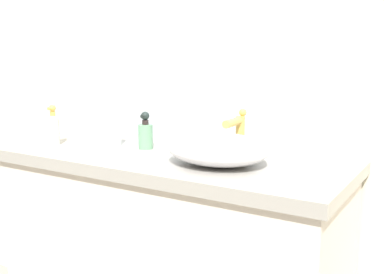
# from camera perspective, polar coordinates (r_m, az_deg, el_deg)

# --- Properties ---
(bathroom_wall_rear) EXTENTS (6.00, 0.06, 2.60)m
(bathroom_wall_rear) POSITION_cam_1_polar(r_m,az_deg,el_deg) (1.97, 3.18, 11.03)
(bathroom_wall_rear) COLOR silver
(bathroom_wall_rear) RESTS_ON ground
(vanity_counter) EXTENTS (1.32, 0.54, 0.90)m
(vanity_counter) POSITION_cam_1_polar(r_m,az_deg,el_deg) (1.92, -2.63, -15.21)
(vanity_counter) COLOR beige
(vanity_counter) RESTS_ON ground
(sink_basin) EXTENTS (0.35, 0.29, 0.10)m
(sink_basin) POSITION_cam_1_polar(r_m,az_deg,el_deg) (1.62, 3.07, -1.43)
(sink_basin) COLOR silver
(sink_basin) RESTS_ON vanity_counter
(faucet) EXTENTS (0.03, 0.15, 0.17)m
(faucet) POSITION_cam_1_polar(r_m,az_deg,el_deg) (1.74, 5.48, 0.94)
(faucet) COLOR gold
(faucet) RESTS_ON vanity_counter
(soap_dispenser) EXTENTS (0.06, 0.06, 0.15)m
(soap_dispenser) POSITION_cam_1_polar(r_m,az_deg,el_deg) (1.87, -5.55, 0.38)
(soap_dispenser) COLOR #6CA379
(soap_dispenser) RESTS_ON vanity_counter
(lotion_bottle) EXTENTS (0.05, 0.05, 0.16)m
(lotion_bottle) POSITION_cam_1_polar(r_m,az_deg,el_deg) (2.01, -16.14, 1.01)
(lotion_bottle) COLOR silver
(lotion_bottle) RESTS_ON vanity_counter
(tissue_box) EXTENTS (0.15, 0.15, 0.18)m
(tissue_box) POSITION_cam_1_polar(r_m,az_deg,el_deg) (1.94, -11.27, 1.16)
(tissue_box) COLOR silver
(tissue_box) RESTS_ON vanity_counter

